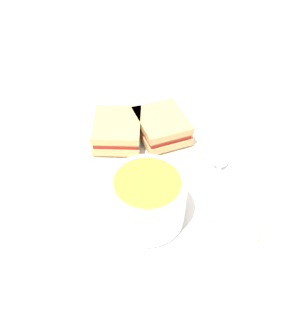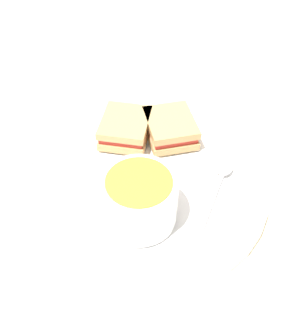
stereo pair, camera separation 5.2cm
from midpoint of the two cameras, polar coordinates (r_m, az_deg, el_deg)
The scene contains 6 objects.
ground_plane at distance 0.55m, azimuth 2.73°, elevation -2.64°, with size 2.40×2.40×0.00m, color beige.
plate at distance 0.54m, azimuth 2.76°, elevation -2.04°, with size 0.34×0.34×0.02m.
soup_bowl at distance 0.47m, azimuth 2.49°, elevation -4.74°, with size 0.09×0.09×0.07m.
spoon at distance 0.55m, azimuth 13.98°, elevation -0.78°, with size 0.10×0.10×0.01m.
sandwich_half_near at distance 0.59m, azimuth 6.39°, elevation 5.69°, with size 0.09×0.08×0.03m.
sandwich_half_far at distance 0.59m, azimuth -0.17°, elevation 5.73°, with size 0.10×0.10×0.03m.
Camera 2 is at (0.33, -0.15, 0.41)m, focal length 42.00 mm.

